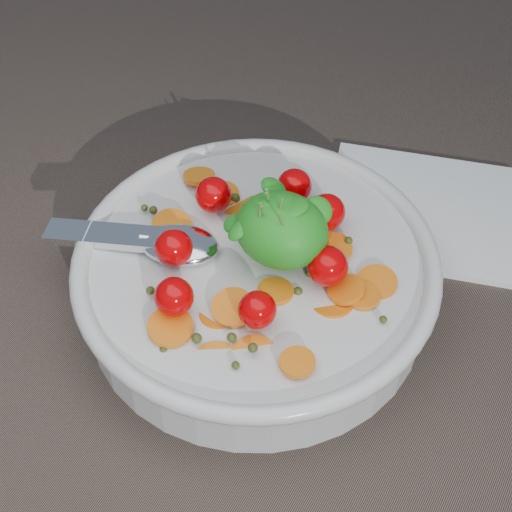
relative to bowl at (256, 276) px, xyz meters
The scene contains 3 objects.
ground 0.04m from the bowl, 122.66° to the right, with size 6.00×6.00×0.00m, color brown.
bowl is the anchor object (origin of this frame).
napkin 0.17m from the bowl, 64.28° to the left, with size 0.15×0.13×0.01m, color white.
Camera 1 is at (0.19, -0.29, 0.46)m, focal length 55.00 mm.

